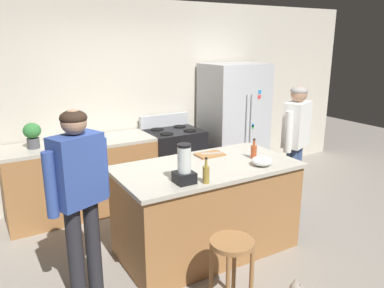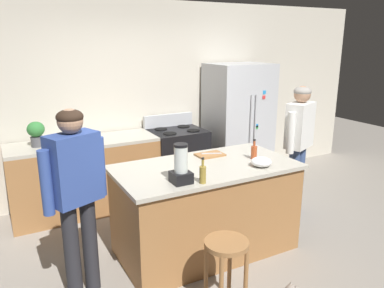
% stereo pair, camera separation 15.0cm
% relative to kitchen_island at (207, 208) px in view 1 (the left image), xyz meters
% --- Properties ---
extents(ground_plane, '(14.00, 14.00, 0.00)m').
position_rel_kitchen_island_xyz_m(ground_plane, '(0.00, 0.00, -0.47)').
color(ground_plane, gray).
extents(back_wall, '(8.00, 0.10, 2.70)m').
position_rel_kitchen_island_xyz_m(back_wall, '(0.00, 1.95, 0.88)').
color(back_wall, beige).
rests_on(back_wall, ground_plane).
extents(kitchen_island, '(1.84, 0.98, 0.94)m').
position_rel_kitchen_island_xyz_m(kitchen_island, '(0.00, 0.00, 0.00)').
color(kitchen_island, '#9E6B3D').
rests_on(kitchen_island, ground_plane).
extents(back_counter_run, '(2.00, 0.64, 0.94)m').
position_rel_kitchen_island_xyz_m(back_counter_run, '(-0.80, 1.55, -0.00)').
color(back_counter_run, '#9E6B3D').
rests_on(back_counter_run, ground_plane).
extents(refrigerator, '(0.90, 0.73, 1.84)m').
position_rel_kitchen_island_xyz_m(refrigerator, '(1.44, 1.50, 0.44)').
color(refrigerator, '#B7BABF').
rests_on(refrigerator, ground_plane).
extents(stove_range, '(0.76, 0.65, 1.12)m').
position_rel_kitchen_island_xyz_m(stove_range, '(0.41, 1.52, 0.01)').
color(stove_range, black).
rests_on(stove_range, ground_plane).
extents(person_by_island_left, '(0.58, 0.36, 1.65)m').
position_rel_kitchen_island_xyz_m(person_by_island_left, '(-1.31, -0.13, 0.53)').
color(person_by_island_left, '#26262B').
rests_on(person_by_island_left, ground_plane).
extents(person_by_sink_right, '(0.58, 0.36, 1.64)m').
position_rel_kitchen_island_xyz_m(person_by_sink_right, '(1.45, 0.22, 0.52)').
color(person_by_sink_right, '#384C7A').
rests_on(person_by_sink_right, ground_plane).
extents(bar_stool, '(0.36, 0.36, 0.62)m').
position_rel_kitchen_island_xyz_m(bar_stool, '(-0.32, -0.88, 0.01)').
color(bar_stool, '#9E6B3D').
rests_on(bar_stool, ground_plane).
extents(potted_plant, '(0.20, 0.20, 0.30)m').
position_rel_kitchen_island_xyz_m(potted_plant, '(-1.41, 1.55, 0.64)').
color(potted_plant, '#4C4C51').
rests_on(potted_plant, back_counter_run).
extents(blender_appliance, '(0.17, 0.17, 0.36)m').
position_rel_kitchen_island_xyz_m(blender_appliance, '(-0.44, -0.31, 0.62)').
color(blender_appliance, black).
rests_on(blender_appliance, kitchen_island).
extents(bottle_cooking_sauce, '(0.06, 0.06, 0.22)m').
position_rel_kitchen_island_xyz_m(bottle_cooking_sauce, '(0.55, -0.06, 0.55)').
color(bottle_cooking_sauce, '#B24C26').
rests_on(bottle_cooking_sauce, kitchen_island).
extents(bottle_vinegar, '(0.06, 0.06, 0.24)m').
position_rel_kitchen_island_xyz_m(bottle_vinegar, '(-0.27, -0.41, 0.56)').
color(bottle_vinegar, olive).
rests_on(bottle_vinegar, kitchen_island).
extents(mixing_bowl, '(0.21, 0.21, 0.09)m').
position_rel_kitchen_island_xyz_m(mixing_bowl, '(0.47, -0.29, 0.52)').
color(mixing_bowl, white).
rests_on(mixing_bowl, kitchen_island).
extents(cutting_board, '(0.30, 0.20, 0.02)m').
position_rel_kitchen_island_xyz_m(cutting_board, '(0.20, 0.26, 0.48)').
color(cutting_board, '#9E6B3D').
rests_on(cutting_board, kitchen_island).
extents(chef_knife, '(0.21, 0.12, 0.01)m').
position_rel_kitchen_island_xyz_m(chef_knife, '(0.22, 0.26, 0.49)').
color(chef_knife, '#B7BABF').
rests_on(chef_knife, cutting_board).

